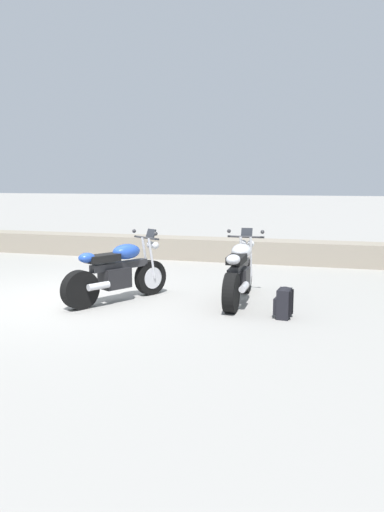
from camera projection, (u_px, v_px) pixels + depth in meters
ground_plane at (70, 299)px, 8.49m from camera, size 120.00×120.00×0.00m
stone_wall at (161, 247)px, 13.01m from camera, size 36.00×0.80×0.55m
motorcycle_blue_near_left at (119, 273)px, 8.27m from camera, size 1.21×1.86×1.18m
motorcycle_silver_centre at (240, 273)px, 8.26m from camera, size 0.67×2.06×1.18m
rider_backpack at (284, 302)px, 7.28m from camera, size 0.28×0.32×0.47m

